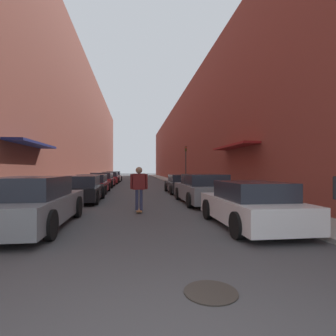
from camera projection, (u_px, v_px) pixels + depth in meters
ground at (136, 183)px, 29.63m from camera, size 153.74×153.74×0.00m
curb_strip_left at (100, 181)px, 35.92m from camera, size 1.80×69.88×0.12m
curb_strip_right at (170, 180)px, 37.19m from camera, size 1.80×69.88×0.12m
building_row_left at (78, 126)px, 35.58m from camera, size 4.90×69.88×14.88m
building_row_right at (190, 142)px, 37.59m from camera, size 4.90×69.88×11.10m
parked_car_left_0 at (32, 203)px, 7.13m from camera, size 1.97×4.67×1.40m
parked_car_left_1 at (81, 189)px, 12.87m from camera, size 2.00×4.14×1.29m
parked_car_left_2 at (93, 184)px, 17.65m from camera, size 2.05×4.21×1.27m
parked_car_left_3 at (102, 180)px, 23.35m from camera, size 2.03×4.52×1.31m
parked_car_left_4 at (110, 178)px, 29.53m from camera, size 1.92×4.82×1.32m
parked_car_left_5 at (114, 176)px, 35.27m from camera, size 2.09×4.77×1.34m
parked_car_right_0 at (250, 205)px, 7.26m from camera, size 1.90×3.93×1.26m
parked_car_right_1 at (203, 189)px, 12.34m from camera, size 2.05×4.70×1.37m
parked_car_right_2 at (181, 184)px, 17.78m from camera, size 1.87×4.34×1.24m
skateboarder at (139, 184)px, 9.77m from camera, size 0.65×0.78×1.69m
manhole_cover at (211, 292)px, 3.39m from camera, size 0.70×0.70×0.02m
traffic_light at (186, 161)px, 23.91m from camera, size 0.16×0.22×3.57m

